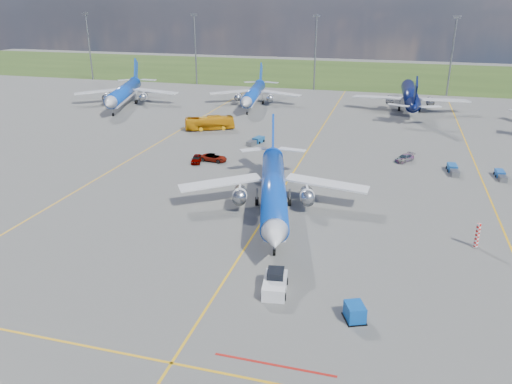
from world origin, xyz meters
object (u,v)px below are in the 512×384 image
(service_car_c, at_px, (405,158))
(baggage_tug_e, at_px, (501,175))
(apron_bus, at_px, (210,123))
(uld_container, at_px, (355,312))
(main_airliner, at_px, (273,212))
(bg_jet_n, at_px, (408,109))
(pushback_tug, at_px, (275,283))
(service_car_a, at_px, (197,159))
(baggage_tug_w, at_px, (453,170))
(service_car_b, at_px, (214,158))
(warning_post, at_px, (477,235))
(bg_jet_nw, at_px, (125,106))
(bg_jet_nnw, at_px, (254,105))
(baggage_tug_c, at_px, (256,141))

(service_car_c, xyz_separation_m, baggage_tug_e, (15.08, -4.98, -0.16))
(apron_bus, bearing_deg, uld_container, -176.82)
(main_airliner, height_order, uld_container, main_airliner)
(bg_jet_n, height_order, uld_container, bg_jet_n)
(bg_jet_n, bearing_deg, pushback_tug, 79.87)
(main_airliner, relative_size, service_car_a, 9.21)
(service_car_a, bearing_deg, apron_bus, 92.10)
(pushback_tug, relative_size, baggage_tug_w, 1.21)
(main_airliner, distance_m, service_car_b, 24.72)
(main_airliner, relative_size, apron_bus, 3.43)
(warning_post, xyz_separation_m, baggage_tug_e, (6.99, 26.97, -1.03))
(pushback_tug, bearing_deg, bg_jet_nw, 119.48)
(bg_jet_nnw, height_order, bg_jet_n, bg_jet_n)
(bg_jet_nw, height_order, bg_jet_nnw, bg_jet_nw)
(bg_jet_nnw, relative_size, baggage_tug_w, 7.00)
(service_car_a, relative_size, baggage_tug_e, 0.89)
(warning_post, xyz_separation_m, baggage_tug_w, (-0.25, 27.78, -0.97))
(bg_jet_n, bearing_deg, warning_post, 93.05)
(main_airliner, distance_m, pushback_tug, 19.78)
(service_car_b, distance_m, baggage_tug_w, 41.02)
(baggage_tug_c, bearing_deg, uld_container, -49.52)
(uld_container, height_order, baggage_tug_w, uld_container)
(apron_bus, height_order, service_car_b, apron_bus)
(bg_jet_n, distance_m, main_airliner, 77.63)
(pushback_tug, height_order, apron_bus, apron_bus)
(baggage_tug_e, bearing_deg, pushback_tug, -125.14)
(bg_jet_nw, height_order, apron_bus, bg_jet_nw)
(uld_container, bearing_deg, pushback_tug, 137.68)
(pushback_tug, bearing_deg, baggage_tug_e, 48.80)
(baggage_tug_c, bearing_deg, warning_post, -28.16)
(apron_bus, xyz_separation_m, service_car_c, (41.65, -12.30, -0.88))
(bg_jet_nw, bearing_deg, baggage_tug_c, -48.03)
(baggage_tug_c, bearing_deg, bg_jet_n, 71.62)
(bg_jet_nw, xyz_separation_m, main_airliner, (55.98, -59.52, 0.00))
(bg_jet_nnw, bearing_deg, warning_post, -64.44)
(service_car_c, bearing_deg, bg_jet_n, 121.95)
(service_car_b, bearing_deg, bg_jet_nnw, 14.31)
(main_airliner, bearing_deg, service_car_a, 121.97)
(bg_jet_nw, xyz_separation_m, uld_container, (68.90, -81.43, 0.79))
(main_airliner, bearing_deg, baggage_tug_c, 95.35)
(warning_post, distance_m, bg_jet_nw, 103.04)
(baggage_tug_w, bearing_deg, apron_bus, 157.44)
(baggage_tug_w, bearing_deg, uld_container, -108.99)
(service_car_c, bearing_deg, pushback_tug, -71.44)
(warning_post, bearing_deg, uld_container, -124.37)
(bg_jet_nnw, bearing_deg, baggage_tug_c, -81.17)
(baggage_tug_e, bearing_deg, apron_bus, 160.88)
(bg_jet_n, distance_m, baggage_tug_w, 51.84)
(bg_jet_n, relative_size, pushback_tug, 6.61)
(uld_container, distance_m, service_car_a, 50.35)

